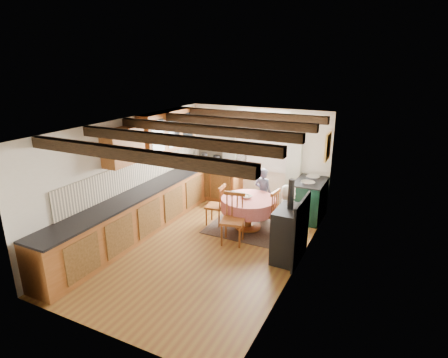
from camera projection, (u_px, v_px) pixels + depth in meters
The scene contains 40 objects.
floor at pixel (206, 246), 7.24m from camera, with size 3.60×5.50×0.00m, color brown.
ceiling at pixel (204, 125), 6.50m from camera, with size 3.60×5.50×0.00m, color white.
wall_back at pixel (258, 156), 9.22m from camera, with size 3.60×0.00×2.40m, color silver.
wall_front at pixel (97, 255), 4.53m from camera, with size 3.60×0.00×2.40m, color silver.
wall_left at pixel (129, 176), 7.63m from camera, with size 0.00×5.50×2.40m, color silver.
wall_right at pixel (300, 204), 6.12m from camera, with size 0.00×5.50×2.40m, color silver.
beam_a at pixel (130, 154), 4.82m from camera, with size 3.60×0.16×0.16m, color #392717.
beam_b at pixel (173, 140), 5.68m from camera, with size 3.60×0.16×0.16m, color #392717.
beam_c at pixel (204, 130), 6.53m from camera, with size 3.60×0.16×0.16m, color #392717.
beam_d at pixel (228, 121), 7.38m from camera, with size 3.60×0.16×0.16m, color #392717.
beam_e at pixel (248, 115), 8.24m from camera, with size 3.60×0.16×0.16m, color #392717.
splash_left at pixel (139, 172), 7.87m from camera, with size 0.02×4.50×0.55m, color beige.
splash_back at pixel (222, 152), 9.62m from camera, with size 1.40×0.02×0.55m, color beige.
base_cabinet_left at pixel (144, 212), 7.74m from camera, with size 0.60×5.30×0.88m, color brown.
base_cabinet_back at pixel (216, 182), 9.64m from camera, with size 1.30×0.60×0.88m, color brown.
worktop_left at pixel (143, 191), 7.59m from camera, with size 0.64×5.30×0.04m, color black.
worktop_back at pixel (215, 165), 9.48m from camera, with size 1.30×0.64×0.04m, color black.
wall_cabinet_glass at pixel (167, 131), 8.35m from camera, with size 0.34×1.80×0.90m, color brown.
wall_cabinet_solid at pixel (123, 146), 7.08m from camera, with size 0.34×0.90×0.70m, color brown.
window_frame at pixel (262, 140), 9.04m from camera, with size 1.34×0.03×1.54m, color white.
window_pane at pixel (262, 140), 9.05m from camera, with size 1.20×0.01×1.40m, color white.
curtain_left at pixel (229, 157), 9.48m from camera, with size 0.35×0.10×2.10m, color beige.
curtain_right at pixel (294, 165), 8.77m from camera, with size 0.35×0.10×2.10m, color beige.
curtain_rod at pixel (262, 116), 8.78m from camera, with size 0.03×0.03×2.00m, color black.
wall_picture at pixel (328, 147), 7.94m from camera, with size 0.04×0.50×0.60m, color gold.
wall_plate at pixel (300, 140), 8.60m from camera, with size 0.30×0.30×0.02m, color silver.
rug at pixel (248, 228), 7.98m from camera, with size 1.69×1.32×0.01m, color #4D4035.
dining_table at pixel (248, 214), 7.87m from camera, with size 1.17×1.17×0.70m, color #CB7373, non-canonical shape.
chair_near at pixel (233, 219), 7.19m from camera, with size 0.44×0.46×1.03m, color brown, non-canonical shape.
chair_left at pixel (215, 205), 8.08m from camera, with size 0.39×0.41×0.91m, color brown, non-canonical shape.
chair_right at pixel (282, 215), 7.46m from camera, with size 0.42×0.44×0.98m, color brown, non-canonical shape.
aga_range at pixel (309, 199), 8.37m from camera, with size 0.65×1.00×0.92m, color black, non-canonical shape.
cast_iron_stove at pixel (289, 220), 6.54m from camera, with size 0.46×0.77×1.54m, color black, non-canonical shape.
child_far at pixel (263, 193), 8.38m from camera, with size 0.43×0.28×1.19m, color #474C63.
child_right at pixel (287, 212), 7.40m from camera, with size 0.56×0.36×1.15m, color beige.
bowl_a at pixel (247, 197), 7.77m from camera, with size 0.22×0.22×0.05m, color silver.
bowl_b at pixel (244, 196), 7.81m from camera, with size 0.18×0.18×0.05m, color silver.
cup at pixel (234, 193), 7.94m from camera, with size 0.09×0.09×0.09m, color silver.
canister_tall at pixel (204, 158), 9.58m from camera, with size 0.15×0.15×0.26m, color #262628.
canister_wide at pixel (217, 159), 9.56m from camera, with size 0.19×0.19×0.21m, color #262628.
Camera 1 is at (3.17, -5.66, 3.50)m, focal length 29.45 mm.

